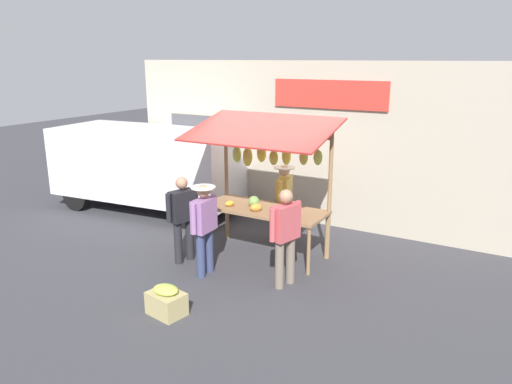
{
  "coord_description": "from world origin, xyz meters",
  "views": [
    {
      "loc": [
        -3.96,
        7.2,
        3.46
      ],
      "look_at": [
        0.0,
        0.3,
        1.25
      ],
      "focal_mm": 34.12,
      "sensor_mm": 36.0,
      "label": 1
    }
  ],
  "objects_px": {
    "shopper_with_ponytail": "(285,232)",
    "shopper_in_grey_tee": "(183,214)",
    "vendor_with_sunhat": "(284,198)",
    "produce_crate_near": "(166,301)",
    "parked_van": "(143,161)",
    "shopper_with_shopping_bag": "(204,223)",
    "market_stall": "(265,170)"
  },
  "relations": [
    {
      "from": "shopper_in_grey_tee",
      "to": "parked_van",
      "type": "relative_size",
      "value": 0.33
    },
    {
      "from": "market_stall",
      "to": "produce_crate_near",
      "type": "height_order",
      "value": "market_stall"
    },
    {
      "from": "shopper_with_ponytail",
      "to": "shopper_with_shopping_bag",
      "type": "bearing_deg",
      "value": 117.5
    },
    {
      "from": "shopper_in_grey_tee",
      "to": "produce_crate_near",
      "type": "xyz_separation_m",
      "value": [
        -0.93,
        1.59,
        -0.67
      ]
    },
    {
      "from": "market_stall",
      "to": "shopper_in_grey_tee",
      "type": "distance_m",
      "value": 1.6
    },
    {
      "from": "shopper_with_shopping_bag",
      "to": "shopper_in_grey_tee",
      "type": "xyz_separation_m",
      "value": [
        0.63,
        -0.26,
        -0.02
      ]
    },
    {
      "from": "produce_crate_near",
      "to": "market_stall",
      "type": "bearing_deg",
      "value": -92.57
    },
    {
      "from": "market_stall",
      "to": "vendor_with_sunhat",
      "type": "distance_m",
      "value": 0.98
    },
    {
      "from": "shopper_with_ponytail",
      "to": "shopper_in_grey_tee",
      "type": "height_order",
      "value": "shopper_with_ponytail"
    },
    {
      "from": "shopper_with_shopping_bag",
      "to": "parked_van",
      "type": "bearing_deg",
      "value": 53.93
    },
    {
      "from": "vendor_with_sunhat",
      "to": "parked_van",
      "type": "xyz_separation_m",
      "value": [
        3.87,
        -0.36,
        0.24
      ]
    },
    {
      "from": "market_stall",
      "to": "vendor_with_sunhat",
      "type": "xyz_separation_m",
      "value": [
        -0.04,
        -0.7,
        -0.68
      ]
    },
    {
      "from": "shopper_with_ponytail",
      "to": "parked_van",
      "type": "height_order",
      "value": "parked_van"
    },
    {
      "from": "vendor_with_sunhat",
      "to": "shopper_with_ponytail",
      "type": "xyz_separation_m",
      "value": [
        -0.87,
        1.67,
        0.01
      ]
    },
    {
      "from": "parked_van",
      "to": "produce_crate_near",
      "type": "distance_m",
      "value": 5.29
    },
    {
      "from": "shopper_with_ponytail",
      "to": "shopper_in_grey_tee",
      "type": "xyz_separation_m",
      "value": [
        1.95,
        0.04,
        -0.03
      ]
    },
    {
      "from": "shopper_with_ponytail",
      "to": "produce_crate_near",
      "type": "height_order",
      "value": "shopper_with_ponytail"
    },
    {
      "from": "shopper_with_ponytail",
      "to": "produce_crate_near",
      "type": "bearing_deg",
      "value": 162.97
    },
    {
      "from": "shopper_with_ponytail",
      "to": "produce_crate_near",
      "type": "relative_size",
      "value": 2.78
    },
    {
      "from": "shopper_with_ponytail",
      "to": "produce_crate_near",
      "type": "distance_m",
      "value": 2.04
    },
    {
      "from": "vendor_with_sunhat",
      "to": "parked_van",
      "type": "height_order",
      "value": "parked_van"
    },
    {
      "from": "shopper_with_shopping_bag",
      "to": "produce_crate_near",
      "type": "xyz_separation_m",
      "value": [
        -0.3,
        1.34,
        -0.69
      ]
    },
    {
      "from": "shopper_in_grey_tee",
      "to": "parked_van",
      "type": "height_order",
      "value": "parked_van"
    },
    {
      "from": "shopper_with_shopping_bag",
      "to": "shopper_with_ponytail",
      "type": "bearing_deg",
      "value": -79.37
    },
    {
      "from": "market_stall",
      "to": "vendor_with_sunhat",
      "type": "bearing_deg",
      "value": -93.06
    },
    {
      "from": "vendor_with_sunhat",
      "to": "produce_crate_near",
      "type": "height_order",
      "value": "vendor_with_sunhat"
    },
    {
      "from": "vendor_with_sunhat",
      "to": "shopper_with_shopping_bag",
      "type": "bearing_deg",
      "value": -24.76
    },
    {
      "from": "vendor_with_sunhat",
      "to": "parked_van",
      "type": "bearing_deg",
      "value": -107.17
    },
    {
      "from": "shopper_in_grey_tee",
      "to": "parked_van",
      "type": "distance_m",
      "value": 3.48
    },
    {
      "from": "vendor_with_sunhat",
      "to": "produce_crate_near",
      "type": "relative_size",
      "value": 2.7
    },
    {
      "from": "parked_van",
      "to": "produce_crate_near",
      "type": "relative_size",
      "value": 8.13
    },
    {
      "from": "shopper_with_shopping_bag",
      "to": "shopper_in_grey_tee",
      "type": "relative_size",
      "value": 1.0
    }
  ]
}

